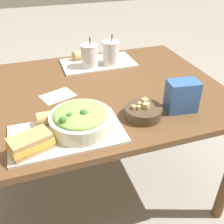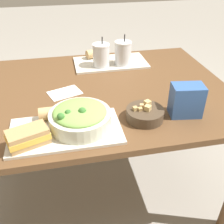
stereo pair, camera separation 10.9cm
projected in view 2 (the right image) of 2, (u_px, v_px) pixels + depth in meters
The scene contains 13 objects.
ground_plane at pixel (99, 184), 1.78m from camera, with size 12.00×12.00×0.00m, color gray.
dining_table at pixel (96, 103), 1.43m from camera, with size 1.42×1.02×0.73m.
tray_near at pixel (66, 131), 1.07m from camera, with size 0.45×0.25×0.01m.
tray_far at pixel (110, 63), 1.66m from camera, with size 0.45×0.25×0.01m.
salad_bowl at pixel (80, 117), 1.06m from camera, with size 0.25×0.25×0.10m.
soup_bowl at pixel (145, 114), 1.14m from camera, with size 0.16×0.16×0.07m.
sandwich_near at pixel (28, 137), 0.97m from camera, with size 0.17×0.13×0.06m.
baguette_near at pixel (58, 113), 1.12m from camera, with size 0.16×0.06×0.06m.
baguette_far at pixel (96, 53), 1.71m from camera, with size 0.14×0.09×0.06m.
drink_cup_dark at pixel (101, 56), 1.57m from camera, with size 0.10×0.10×0.18m.
drink_cup_red at pixel (123, 54), 1.59m from camera, with size 0.10×0.10×0.19m.
chip_bag at pixel (186, 100), 1.14m from camera, with size 0.15×0.11×0.14m.
napkin_folded at pixel (65, 93), 1.34m from camera, with size 0.19×0.16×0.00m.
Camera 2 is at (-0.16, -1.21, 1.39)m, focal length 42.00 mm.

